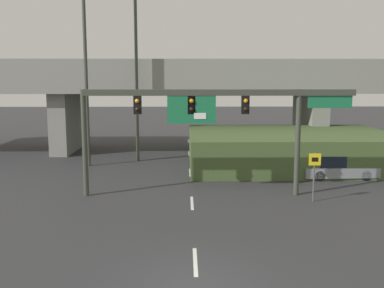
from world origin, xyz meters
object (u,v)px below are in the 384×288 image
(signal_gantry, at_px, (209,111))
(highway_light_pole_near, at_px, (136,47))
(speed_limit_sign, at_px, (314,170))
(highway_light_pole_far, at_px, (85,33))
(parked_sedan_near_right, at_px, (337,167))
(parked_sedan_mid_right, at_px, (377,161))

(signal_gantry, distance_m, highway_light_pole_near, 11.73)
(highway_light_pole_near, bearing_deg, speed_limit_sign, -48.41)
(speed_limit_sign, xyz_separation_m, highway_light_pole_near, (-10.02, 11.29, 6.75))
(highway_light_pole_far, bearing_deg, signal_gantry, -45.04)
(speed_limit_sign, bearing_deg, signal_gantry, 165.93)
(parked_sedan_near_right, bearing_deg, highway_light_pole_far, 164.13)
(speed_limit_sign, relative_size, parked_sedan_mid_right, 0.57)
(speed_limit_sign, bearing_deg, highway_light_pole_far, 144.78)
(parked_sedan_near_right, distance_m, parked_sedan_mid_right, 3.83)
(parked_sedan_near_right, xyz_separation_m, parked_sedan_mid_right, (3.30, 1.95, -0.01))
(highway_light_pole_near, xyz_separation_m, highway_light_pole_far, (-3.26, -1.91, 0.79))
(signal_gantry, height_order, speed_limit_sign, signal_gantry)
(highway_light_pole_near, bearing_deg, parked_sedan_near_right, -24.76)
(parked_sedan_near_right, bearing_deg, parked_sedan_mid_right, 28.87)
(parked_sedan_mid_right, bearing_deg, parked_sedan_near_right, -154.82)
(signal_gantry, xyz_separation_m, parked_sedan_mid_right, (11.51, 5.94, -3.84))
(speed_limit_sign, distance_m, highway_light_pole_near, 16.54)
(highway_light_pole_near, height_order, parked_sedan_mid_right, highway_light_pole_near)
(highway_light_pole_near, xyz_separation_m, parked_sedan_near_right, (13.01, -6.00, -7.71))
(highway_light_pole_near, relative_size, parked_sedan_mid_right, 3.60)
(highway_light_pole_near, relative_size, parked_sedan_near_right, 3.45)
(speed_limit_sign, relative_size, highway_light_pole_far, 0.14)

